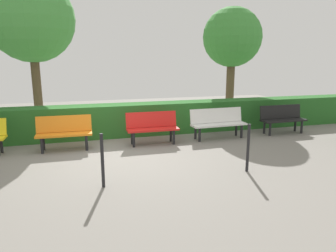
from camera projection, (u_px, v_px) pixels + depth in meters
name	position (u px, v px, depth m)	size (l,w,h in m)	color
ground_plane	(116.00, 155.00, 7.50)	(20.07, 20.07, 0.00)	gray
bench_black	(282.00, 118.00, 9.59)	(1.44, 0.47, 0.86)	black
bench_white	(218.00, 122.00, 8.99)	(1.64, 0.52, 0.86)	white
bench_red	(152.00, 126.00, 8.40)	(1.40, 0.49, 0.86)	red
bench_orange	(64.00, 131.00, 7.85)	(1.36, 0.49, 0.86)	orange
hedge_row	(141.00, 119.00, 9.44)	(16.07, 0.74, 0.95)	#266023
tree_near	(232.00, 38.00, 11.79)	(2.23, 2.23, 4.17)	brown
tree_mid	(31.00, 20.00, 9.87)	(2.74, 2.74, 4.87)	brown
railing_post_mid	(248.00, 148.00, 6.32)	(0.06, 0.06, 1.00)	black
railing_post_far	(102.00, 161.00, 5.54)	(0.06, 0.06, 1.00)	black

